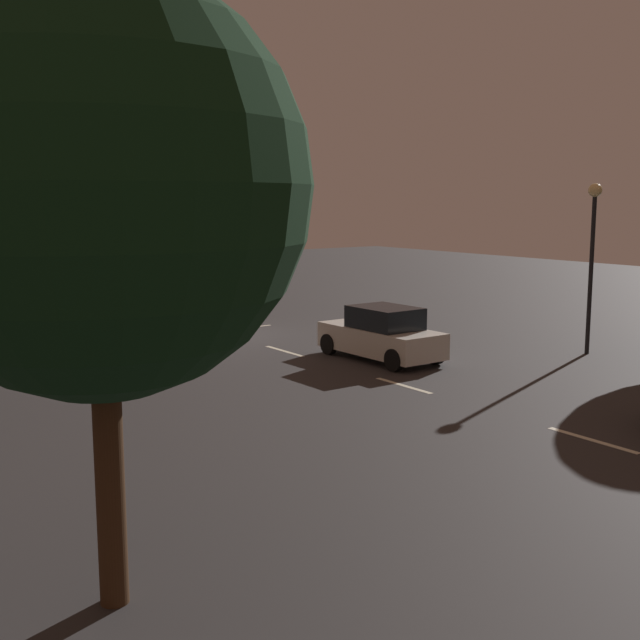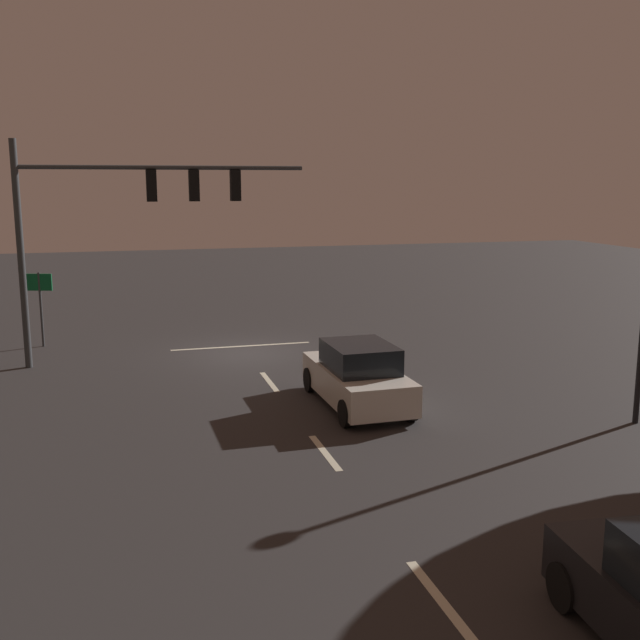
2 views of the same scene
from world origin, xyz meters
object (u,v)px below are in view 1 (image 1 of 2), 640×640
(tree_right_near, at_px, (97,186))
(traffic_signal_assembly, at_px, (128,200))
(car_approaching, at_px, (382,335))
(route_sign, at_px, (14,288))
(street_lamp_left_kerb, at_px, (593,237))

(tree_right_near, bearing_deg, traffic_signal_assembly, -112.81)
(car_approaching, bearing_deg, route_sign, -48.60)
(traffic_signal_assembly, xyz_separation_m, car_approaching, (-5.55, 6.68, -4.21))
(traffic_signal_assembly, xyz_separation_m, street_lamp_left_kerb, (-11.67, 9.84, -1.19))
(traffic_signal_assembly, height_order, tree_right_near, tree_right_near)
(car_approaching, distance_m, route_sign, 13.06)
(car_approaching, xyz_separation_m, route_sign, (8.61, -9.76, 1.13))
(street_lamp_left_kerb, bearing_deg, tree_right_near, 19.57)
(tree_right_near, bearing_deg, car_approaching, -141.90)
(street_lamp_left_kerb, xyz_separation_m, route_sign, (14.73, -12.92, -1.89))
(car_approaching, height_order, street_lamp_left_kerb, street_lamp_left_kerb)
(car_approaching, height_order, route_sign, route_sign)
(traffic_signal_assembly, distance_m, street_lamp_left_kerb, 15.31)
(traffic_signal_assembly, distance_m, car_approaching, 9.65)
(street_lamp_left_kerb, height_order, route_sign, street_lamp_left_kerb)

